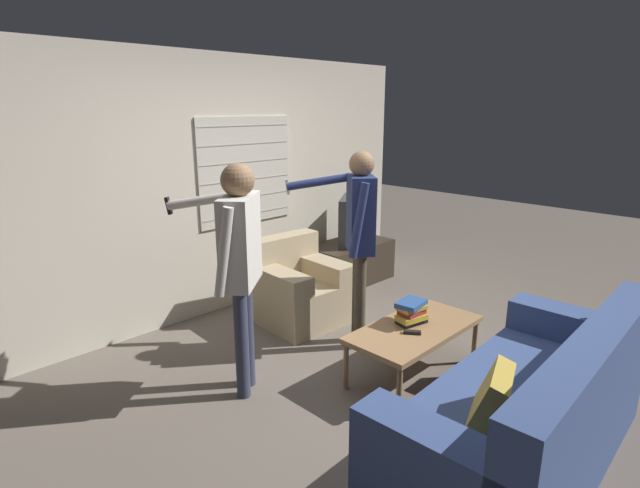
# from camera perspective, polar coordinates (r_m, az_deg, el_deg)

# --- Properties ---
(ground_plane) EXTENTS (16.00, 16.00, 0.00)m
(ground_plane) POSITION_cam_1_polar(r_m,az_deg,el_deg) (4.10, 6.31, -14.67)
(ground_plane) COLOR #665B51
(wall_back) EXTENTS (5.20, 0.08, 2.55)m
(wall_back) POSITION_cam_1_polar(r_m,az_deg,el_deg) (5.12, -11.34, 6.48)
(wall_back) COLOR beige
(wall_back) RESTS_ON ground_plane
(couch_blue) EXTENTS (2.09, 0.94, 0.94)m
(couch_blue) POSITION_cam_1_polar(r_m,az_deg,el_deg) (3.24, 22.75, -17.66)
(couch_blue) COLOR #384C7F
(couch_blue) RESTS_ON ground_plane
(armchair_beige) EXTENTS (0.83, 0.81, 0.82)m
(armchair_beige) POSITION_cam_1_polar(r_m,az_deg,el_deg) (4.92, -2.55, -5.11)
(armchair_beige) COLOR tan
(armchair_beige) RESTS_ON ground_plane
(coffee_table) EXTENTS (1.12, 0.56, 0.41)m
(coffee_table) POSITION_cam_1_polar(r_m,az_deg,el_deg) (3.98, 10.76, -9.76)
(coffee_table) COLOR #9E754C
(coffee_table) RESTS_ON ground_plane
(tv_stand) EXTENTS (1.04, 0.57, 0.48)m
(tv_stand) POSITION_cam_1_polar(r_m,az_deg,el_deg) (6.01, 3.38, -2.10)
(tv_stand) COLOR #33281E
(tv_stand) RESTS_ON ground_plane
(tv) EXTENTS (0.61, 0.51, 0.55)m
(tv) POSITION_cam_1_polar(r_m,az_deg,el_deg) (5.88, 3.43, 2.72)
(tv) COLOR #2D2D33
(tv) RESTS_ON tv_stand
(person_left_standing) EXTENTS (0.54, 0.87, 1.69)m
(person_left_standing) POSITION_cam_1_polar(r_m,az_deg,el_deg) (3.50, -9.25, -0.76)
(person_left_standing) COLOR #33384C
(person_left_standing) RESTS_ON ground_plane
(person_right_standing) EXTENTS (0.55, 0.78, 1.70)m
(person_right_standing) POSITION_cam_1_polar(r_m,az_deg,el_deg) (4.20, 4.45, 2.00)
(person_right_standing) COLOR #4C4233
(person_right_standing) RESTS_ON ground_plane
(book_stack) EXTENTS (0.27, 0.20, 0.19)m
(book_stack) POSITION_cam_1_polar(r_m,az_deg,el_deg) (3.97, 10.41, -7.65)
(book_stack) COLOR black
(book_stack) RESTS_ON coffee_table
(soda_can) EXTENTS (0.07, 0.07, 0.13)m
(soda_can) POSITION_cam_1_polar(r_m,az_deg,el_deg) (4.18, 11.02, -6.98)
(soda_can) COLOR red
(soda_can) RESTS_ON coffee_table
(spare_remote) EXTENTS (0.11, 0.13, 0.02)m
(spare_remote) POSITION_cam_1_polar(r_m,az_deg,el_deg) (3.84, 10.49, -9.89)
(spare_remote) COLOR black
(spare_remote) RESTS_ON coffee_table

